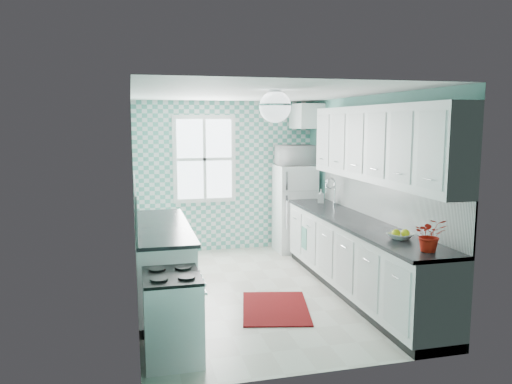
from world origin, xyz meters
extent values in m
cube|color=beige|center=(0.00, 0.00, -0.01)|extent=(3.00, 4.40, 0.02)
cube|color=white|center=(0.00, 0.00, 2.51)|extent=(3.00, 4.40, 0.02)
cube|color=#5FA597|center=(0.00, 2.21, 1.25)|extent=(3.00, 0.02, 2.50)
cube|color=#5FA597|center=(0.00, -2.21, 1.25)|extent=(3.00, 0.02, 2.50)
cube|color=#5FA597|center=(-1.51, 0.00, 1.25)|extent=(0.02, 4.40, 2.50)
cube|color=#5FA597|center=(1.51, 0.00, 1.25)|extent=(0.02, 4.40, 2.50)
cube|color=#55A996|center=(0.00, 2.19, 1.25)|extent=(3.00, 0.01, 2.50)
cube|color=white|center=(-0.35, 2.17, 1.55)|extent=(1.04, 0.05, 1.44)
cube|color=white|center=(-0.35, 2.15, 1.55)|extent=(0.90, 0.02, 1.30)
cube|color=white|center=(1.49, -0.40, 1.20)|extent=(0.02, 3.60, 0.51)
cube|color=white|center=(-1.49, -0.07, 1.20)|extent=(0.02, 2.15, 0.51)
cube|color=white|center=(1.33, -0.60, 1.90)|extent=(0.33, 3.20, 0.90)
cube|color=white|center=(1.30, 1.83, 2.25)|extent=(0.40, 0.74, 0.40)
cylinder|color=silver|center=(0.00, -0.80, 2.48)|extent=(0.14, 0.14, 0.04)
cylinder|color=silver|center=(0.00, -0.80, 2.41)|extent=(0.02, 0.02, 0.12)
sphere|color=white|center=(0.00, -0.80, 2.32)|extent=(0.34, 0.34, 0.34)
cube|color=white|center=(1.20, -0.40, 0.45)|extent=(0.60, 3.60, 0.90)
cube|color=black|center=(1.19, -0.40, 0.92)|extent=(0.63, 3.60, 0.04)
cube|color=white|center=(-1.20, -0.07, 0.45)|extent=(0.60, 2.15, 0.90)
cube|color=black|center=(-1.19, -0.07, 0.92)|extent=(0.63, 2.15, 0.04)
cube|color=white|center=(1.11, 1.82, 0.72)|extent=(0.63, 0.60, 1.45)
cube|color=silver|center=(1.11, 1.52, 1.06)|extent=(0.62, 0.01, 0.02)
cube|color=silver|center=(0.87, 1.50, 1.23)|extent=(0.03, 0.03, 0.30)
cube|color=silver|center=(0.87, 1.50, 0.72)|extent=(0.03, 0.03, 0.54)
cube|color=silver|center=(-1.20, -1.60, 0.40)|extent=(0.51, 0.65, 0.76)
cube|color=black|center=(-1.20, -1.60, 0.78)|extent=(0.51, 0.65, 0.03)
cube|color=black|center=(-0.94, -1.60, 0.44)|extent=(0.01, 0.43, 0.26)
cube|color=silver|center=(1.20, 0.75, 0.92)|extent=(0.48, 0.40, 0.12)
cylinder|color=silver|center=(1.37, 0.75, 1.12)|extent=(0.02, 0.02, 0.30)
torus|color=silver|center=(1.30, 0.75, 1.31)|extent=(0.16, 0.02, 0.16)
cube|color=maroon|center=(0.05, -0.67, 0.01)|extent=(0.97, 1.21, 0.02)
cube|color=#64A491|center=(0.89, 0.70, 0.48)|extent=(0.06, 0.21, 0.31)
imported|color=white|center=(1.20, -1.41, 0.97)|extent=(0.34, 0.34, 0.06)
imported|color=red|center=(1.20, -1.94, 1.10)|extent=(0.37, 0.35, 0.33)
imported|color=#99B2C3|center=(1.25, 1.00, 1.04)|extent=(0.12, 0.12, 0.21)
imported|color=white|center=(1.11, 1.82, 1.61)|extent=(0.61, 0.42, 0.33)
camera|label=1|loc=(-1.51, -6.01, 2.16)|focal=35.00mm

